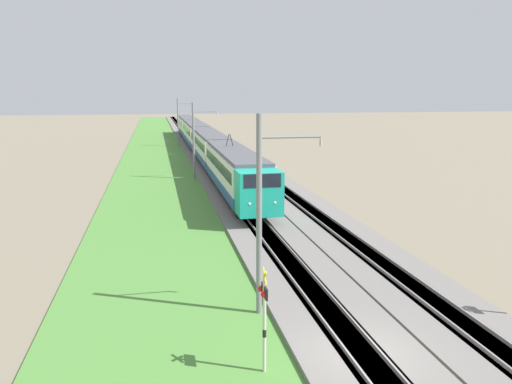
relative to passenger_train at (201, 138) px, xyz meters
The scene contains 11 objects.
ground_plane 56.65m from the passenger_train, behind, with size 400.00×400.00×0.00m, color #7A705B.
ballast_main 6.99m from the passenger_train, behind, with size 240.00×4.40×0.30m.
ballast_adjacent 8.32m from the passenger_train, 145.55° to the right, with size 240.00×4.40×0.30m.
track_main 6.98m from the passenger_train, behind, with size 240.00×1.57×0.45m.
track_adjacent 8.32m from the passenger_train, 145.55° to the right, with size 240.00×1.57×0.45m.
grass_verge 8.82m from the passenger_train, 140.96° to the left, with size 240.00×11.05×0.12m.
passenger_train is the anchor object (origin of this frame).
crossing_signal_near 56.78m from the passenger_train, behind, with size 0.70×0.23×3.50m.
catenary_mast_near 52.56m from the passenger_train, behind, with size 0.22×2.56×7.96m.
catenary_mast_mid 20.66m from the passenger_train, behind, with size 0.22×2.56×7.76m.
catenary_mast_far 11.99m from the passenger_train, 12.41° to the left, with size 0.22×2.56×7.90m.
Camera 1 is at (-13.99, 6.40, 8.69)m, focal length 35.00 mm.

